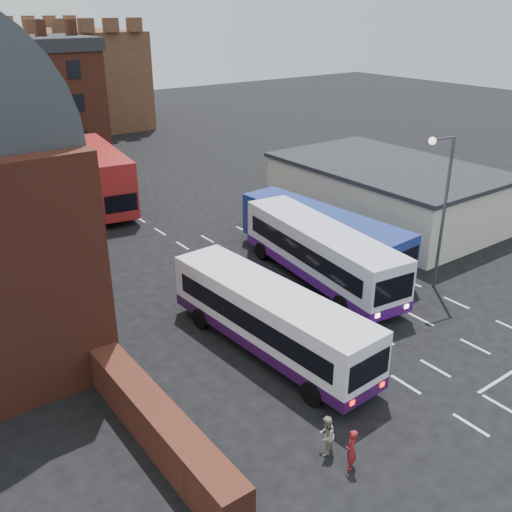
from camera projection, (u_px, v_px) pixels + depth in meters
ground at (391, 376)px, 24.98m from camera, size 180.00×180.00×0.00m
forecourt_wall at (160, 428)px, 20.54m from camera, size 1.20×10.00×1.80m
cream_building at (385, 191)px, 42.58m from camera, size 10.40×16.40×4.25m
castle_keep at (39, 80)px, 74.43m from camera, size 22.00×22.00×12.00m
bus_white_outbound at (270, 315)px, 26.11m from camera, size 3.48×11.80×3.18m
bus_white_inbound at (321, 250)px, 32.85m from camera, size 4.24×12.55×3.36m
bus_blue at (322, 233)px, 35.28m from camera, size 3.72×12.35×3.32m
bus_red_double at (100, 176)px, 45.25m from camera, size 4.36×12.01×4.70m
street_lamp at (442, 200)px, 30.61m from camera, size 1.78×0.51×8.81m
pedestrian_red at (351, 450)px, 19.70m from camera, size 0.68×0.67×1.59m
pedestrian_beige at (326, 436)px, 20.37m from camera, size 0.95×0.89×1.56m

